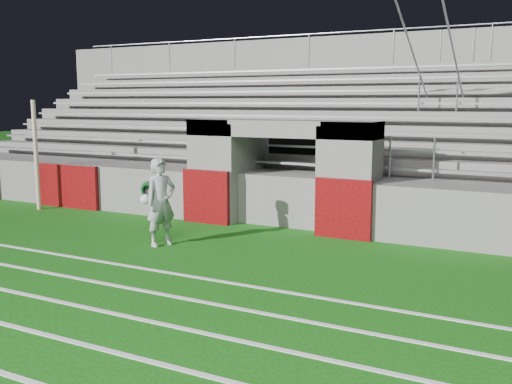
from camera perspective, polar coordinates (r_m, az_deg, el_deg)
The scene contains 5 objects.
ground at distance 11.16m, azimuth -5.18°, elevation -6.80°, with size 90.00×90.00×0.00m, color #11540E.
field_post at distance 17.24m, azimuth -21.13°, elevation 3.44°, with size 0.12×0.12×3.09m, color beige.
stadium_structure at distance 18.04m, azimuth 8.45°, elevation 4.00°, with size 26.00×8.48×5.42m.
goalkeeper_with_ball at distance 12.22m, azimuth -9.50°, elevation -1.01°, with size 0.72×0.80×1.87m.
hose_coil at distance 15.40m, azimuth -10.72°, elevation 0.14°, with size 0.51×0.14×0.51m.
Camera 1 is at (5.79, -9.05, 3.03)m, focal length 40.00 mm.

